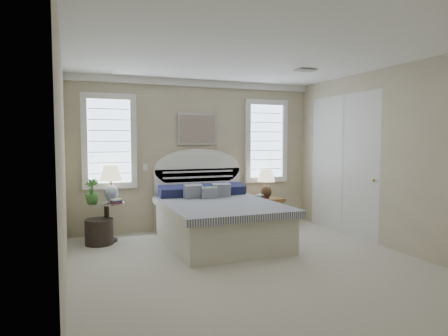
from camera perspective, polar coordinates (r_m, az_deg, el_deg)
floor at (r=5.25m, az=4.66°, el=-13.99°), size 4.50×5.00×0.01m
ceiling at (r=5.10m, az=4.84°, el=16.21°), size 4.50×5.00×0.01m
wall_back at (r=7.32m, az=-3.88°, el=1.89°), size 4.50×0.02×2.70m
wall_left at (r=4.49m, az=-22.01°, el=0.28°), size 0.02×5.00×2.70m
wall_right at (r=6.32m, az=23.42°, el=1.23°), size 0.02×5.00×2.70m
crown_molding at (r=7.35m, az=-3.83°, el=11.98°), size 4.50×0.08×0.12m
hvac_vent at (r=6.37m, az=11.56°, el=13.52°), size 0.30×0.20×0.02m
switch_plate at (r=7.09m, az=-11.18°, el=0.13°), size 0.08×0.01×0.12m
window_left at (r=6.99m, az=-16.08°, el=3.69°), size 0.90×0.06×1.60m
window_right at (r=7.83m, az=6.00°, el=3.84°), size 0.90×0.06×1.60m
painting at (r=7.28m, az=-3.80°, el=5.58°), size 0.74×0.04×0.58m
closet_door at (r=7.21m, az=16.55°, el=0.51°), size 0.02×1.80×2.40m
bed at (r=6.45m, az=-1.04°, el=-7.02°), size 1.72×2.28×1.47m
side_table_left at (r=6.67m, az=-16.39°, el=-6.82°), size 0.56×0.56×0.63m
nightstand_right at (r=7.60m, az=6.40°, el=-5.37°), size 0.50×0.40×0.53m
floor_pot at (r=6.56m, az=-17.38°, el=-8.69°), size 0.55×0.55×0.39m
lamp_left at (r=6.74m, az=-15.85°, el=-1.54°), size 0.46×0.46×0.58m
lamp_right at (r=7.50m, az=6.04°, el=-1.79°), size 0.37×0.37×0.55m
potted_plant at (r=6.54m, az=-18.35°, el=-3.19°), size 0.28×0.28×0.39m
books_left at (r=6.48m, az=-15.14°, el=-4.62°), size 0.20×0.16×0.07m
books_right at (r=7.49m, az=5.32°, el=-4.07°), size 0.24×0.21×0.08m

